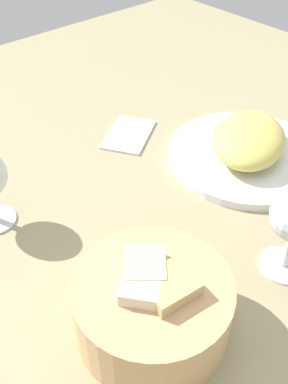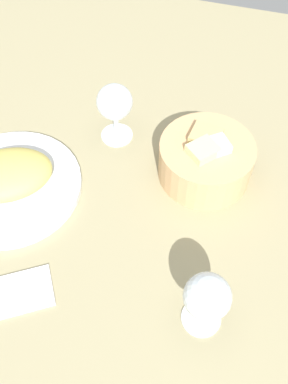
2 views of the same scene
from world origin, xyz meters
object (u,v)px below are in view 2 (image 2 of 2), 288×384
object	(u,v)px
bread_basket	(206,159)
wine_glass_far	(115,105)
plate	(9,188)
wine_glass_near	(207,298)
folded_napkin	(16,293)

from	to	relation	value
bread_basket	wine_glass_far	world-z (taller)	wine_glass_far
plate	wine_glass_far	size ratio (longest dim) A/B	2.08
wine_glass_near	wine_glass_far	xyz separation A→B (cm)	(-23.75, 31.86, 0.59)
bread_basket	wine_glass_near	size ratio (longest dim) A/B	1.45
plate	wine_glass_near	xyz separation A→B (cm)	(38.14, -13.71, 6.98)
wine_glass_near	folded_napkin	bearing A→B (deg)	-171.60
bread_basket	folded_napkin	xyz separation A→B (cm)	(-22.87, -31.44, -3.70)
wine_glass_near	wine_glass_far	size ratio (longest dim) A/B	0.94
bread_basket	folded_napkin	bearing A→B (deg)	-126.04
bread_basket	wine_glass_near	xyz separation A→B (cm)	(5.30, -27.28, 3.58)
wine_glass_near	wine_glass_far	world-z (taller)	wine_glass_far
folded_napkin	wine_glass_near	bearing A→B (deg)	-23.92
wine_glass_near	wine_glass_far	distance (cm)	39.74
wine_glass_near	bread_basket	bearing A→B (deg)	100.99
plate	bread_basket	distance (cm)	35.70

